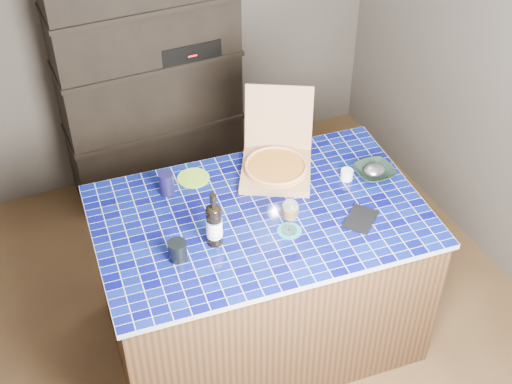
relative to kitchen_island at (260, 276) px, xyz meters
name	(u,v)px	position (x,y,z in m)	size (l,w,h in m)	color
room	(235,163)	(-0.10, 0.07, 0.78)	(3.50, 3.50, 3.50)	brown
shelving_unit	(149,76)	(-0.10, 1.60, 0.44)	(1.20, 0.41, 1.80)	black
kitchen_island	(260,276)	(0.00, 0.00, 0.00)	(1.78, 1.21, 0.94)	#4F321F
pizza_box	(276,163)	(0.22, 0.28, 0.52)	(0.55, 0.58, 0.41)	#9A7D4F
mead_bottle	(214,224)	(-0.29, -0.10, 0.59)	(0.08, 0.08, 0.31)	black
teal_trivet	(289,231)	(0.08, -0.18, 0.47)	(0.12, 0.12, 0.01)	#188181
wine_glass	(290,210)	(0.08, -0.18, 0.61)	(0.09, 0.09, 0.20)	white
tumbler	(178,251)	(-0.49, -0.13, 0.52)	(0.09, 0.09, 0.10)	black
dvd_case	(361,219)	(0.45, -0.25, 0.47)	(0.13, 0.19, 0.01)	black
bowl	(374,172)	(0.70, 0.03, 0.49)	(0.21, 0.21, 0.05)	black
foil_contents	(374,170)	(0.70, 0.03, 0.51)	(0.12, 0.10, 0.06)	#A8A7B2
white_jar	(347,175)	(0.55, 0.07, 0.50)	(0.07, 0.07, 0.06)	white
navy_cup	(166,183)	(-0.38, 0.36, 0.53)	(0.08, 0.08, 0.12)	black
green_trivet	(193,178)	(-0.22, 0.42, 0.47)	(0.18, 0.18, 0.01)	#7CBE28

